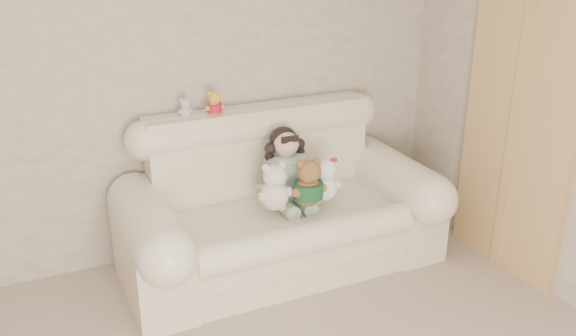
{
  "coord_description": "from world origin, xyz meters",
  "views": [
    {
      "loc": [
        -0.65,
        -1.33,
        2.18
      ],
      "look_at": [
        0.84,
        1.9,
        0.75
      ],
      "focal_mm": 38.14,
      "sensor_mm": 36.0,
      "label": 1
    }
  ],
  "objects_px": {
    "white_cat": "(325,175)",
    "cream_teddy": "(274,182)",
    "sofa": "(282,196)",
    "brown_teddy": "(308,178)",
    "seated_child": "(285,166)"
  },
  "relations": [
    {
      "from": "seated_child",
      "to": "cream_teddy",
      "type": "xyz_separation_m",
      "value": [
        -0.17,
        -0.21,
        -0.01
      ]
    },
    {
      "from": "brown_teddy",
      "to": "white_cat",
      "type": "bearing_deg",
      "value": 21.26
    },
    {
      "from": "sofa",
      "to": "seated_child",
      "type": "relative_size",
      "value": 3.9
    },
    {
      "from": "seated_child",
      "to": "brown_teddy",
      "type": "bearing_deg",
      "value": -77.55
    },
    {
      "from": "seated_child",
      "to": "white_cat",
      "type": "distance_m",
      "value": 0.28
    },
    {
      "from": "brown_teddy",
      "to": "cream_teddy",
      "type": "xyz_separation_m",
      "value": [
        -0.22,
        0.04,
        -0.0
      ]
    },
    {
      "from": "brown_teddy",
      "to": "cream_teddy",
      "type": "bearing_deg",
      "value": 176.89
    },
    {
      "from": "seated_child",
      "to": "cream_teddy",
      "type": "bearing_deg",
      "value": -127.46
    },
    {
      "from": "sofa",
      "to": "brown_teddy",
      "type": "xyz_separation_m",
      "value": [
        0.11,
        -0.17,
        0.17
      ]
    },
    {
      "from": "brown_teddy",
      "to": "seated_child",
      "type": "bearing_deg",
      "value": 108.1
    },
    {
      "from": "white_cat",
      "to": "cream_teddy",
      "type": "xyz_separation_m",
      "value": [
        -0.35,
        0.01,
        0.01
      ]
    },
    {
      "from": "sofa",
      "to": "white_cat",
      "type": "relative_size",
      "value": 6.12
    },
    {
      "from": "cream_teddy",
      "to": "sofa",
      "type": "bearing_deg",
      "value": 69.92
    },
    {
      "from": "seated_child",
      "to": "cream_teddy",
      "type": "height_order",
      "value": "seated_child"
    },
    {
      "from": "sofa",
      "to": "seated_child",
      "type": "xyz_separation_m",
      "value": [
        0.07,
        0.08,
        0.17
      ]
    }
  ]
}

